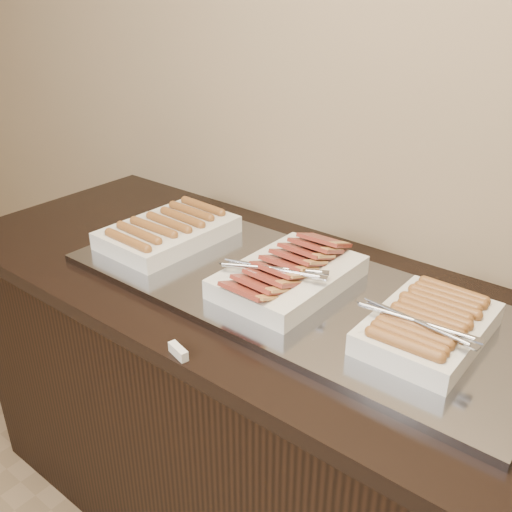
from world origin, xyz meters
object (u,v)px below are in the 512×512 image
Objects in this scene: counter at (283,427)px; dish_left at (168,231)px; warming_tray at (293,291)px; dish_right at (428,325)px; dish_center at (288,274)px.

dish_left is at bearing 180.00° from counter.
warming_tray is 3.74× the size of dish_right.
counter is 0.66m from dish_left.
dish_left is 1.16× the size of dish_right.
counter is 0.46m from warming_tray.
counter is at bearing 1.38° from dish_left.
dish_left is 0.43m from dish_center.
dish_center is (-0.01, -0.00, 0.04)m from warming_tray.
dish_center reaches higher than counter.
warming_tray is 0.05m from dish_center.
dish_center reaches higher than dish_right.
dish_center is (0.43, -0.00, 0.00)m from dish_left.
counter is 0.50m from dish_center.
counter is at bearing 144.96° from dish_center.
dish_center reaches higher than dish_left.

